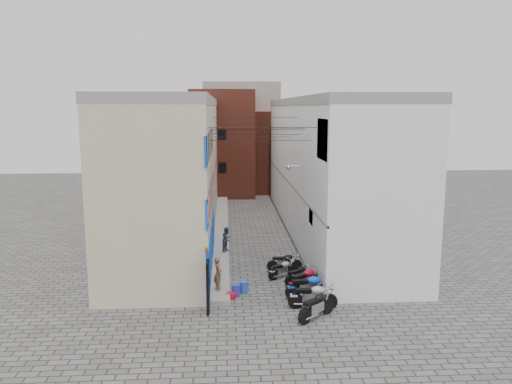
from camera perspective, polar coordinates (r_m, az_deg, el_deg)
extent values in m
plane|color=#4F4D4A|center=(21.91, 1.33, -12.84)|extent=(90.00, 90.00, 0.00)
cube|color=gray|center=(34.19, -3.95, -4.35)|extent=(0.90, 26.00, 0.25)
cube|color=#C0AE91|center=(33.59, -9.08, 2.46)|extent=(5.00, 26.00, 8.50)
cube|color=#CA7173|center=(33.47, -4.87, 2.09)|extent=(0.10, 26.00, 0.80)
cube|color=blue|center=(26.07, -5.16, -6.16)|extent=(0.12, 10.20, 2.40)
cube|color=blue|center=(25.27, -5.34, 2.60)|extent=(0.10, 10.20, 4.00)
cube|color=gray|center=(33.33, -9.29, 10.16)|extent=(5.10, 26.00, 0.50)
cube|color=black|center=(21.09, -5.52, -10.60)|extent=(0.10, 1.20, 2.20)
cube|color=white|center=(34.10, 7.91, 2.60)|extent=(5.00, 26.00, 8.50)
cube|color=blue|center=(22.14, 7.70, 5.98)|extent=(0.10, 2.40, 1.80)
cube|color=white|center=(25.14, 6.42, -2.78)|extent=(0.08, 1.00, 0.70)
cylinder|color=#B2B2B7|center=(27.63, 4.60, 3.00)|extent=(0.80, 0.06, 0.06)
sphere|color=#B2B2B7|center=(27.59, 3.77, 2.80)|extent=(0.28, 0.28, 0.28)
cube|color=gray|center=(33.85, 8.08, 10.18)|extent=(5.10, 26.00, 0.50)
cube|color=gray|center=(33.82, 3.78, 1.16)|extent=(0.10, 26.00, 0.12)
cube|color=brown|center=(48.29, -3.85, 5.61)|extent=(6.00, 6.00, 10.00)
cube|color=brown|center=(50.59, 1.87, 4.67)|extent=(5.00, 6.00, 8.00)
cube|color=gray|center=(54.28, -1.70, 6.60)|extent=(8.00, 5.00, 11.00)
cube|color=black|center=(45.97, -1.32, 0.66)|extent=(2.00, 0.30, 2.40)
cylinder|color=black|center=(22.26, 0.97, 7.37)|extent=(5.20, 0.02, 0.02)
cylinder|color=black|center=(24.29, 0.59, 5.91)|extent=(5.20, 0.02, 0.02)
cylinder|color=black|center=(26.76, 0.21, 7.12)|extent=(5.20, 0.02, 0.02)
cylinder|color=black|center=(29.23, -0.12, 8.51)|extent=(5.20, 0.02, 0.02)
cylinder|color=black|center=(32.27, -0.43, 6.31)|extent=(5.20, 0.02, 0.02)
cylinder|color=black|center=(35.24, -0.70, 7.40)|extent=(5.20, 0.02, 0.02)
cylinder|color=black|center=(25.26, 0.43, 7.19)|extent=(5.65, 2.07, 0.02)
cylinder|color=black|center=(28.26, 0.01, 6.64)|extent=(5.80, 1.58, 0.02)
imported|color=brown|center=(22.75, -4.36, -9.27)|extent=(0.47, 0.62, 1.54)
imported|color=#2F3747|center=(28.61, -3.34, -5.41)|extent=(0.79, 0.86, 1.41)
cylinder|color=#2032A4|center=(22.80, -2.33, -11.19)|extent=(0.46, 0.46, 0.55)
cylinder|color=#2349B3|center=(23.15, -1.40, -10.86)|extent=(0.42, 0.42, 0.55)
cube|color=#C00D35|center=(22.63, -2.86, -11.74)|extent=(0.51, 0.46, 0.26)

